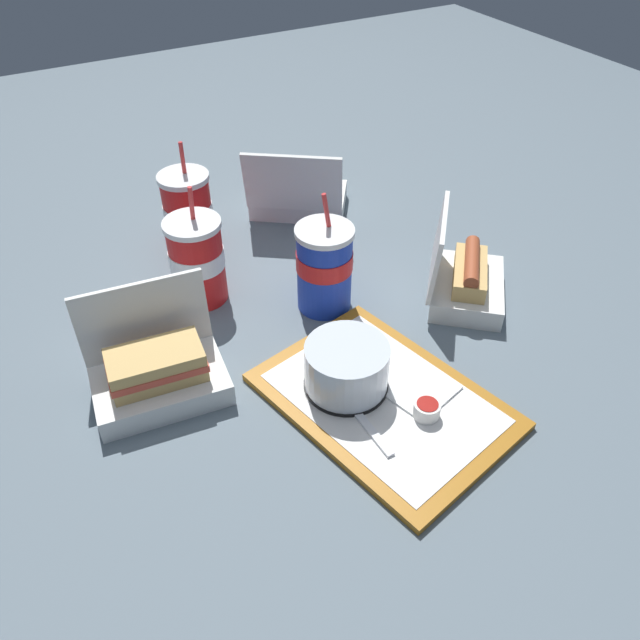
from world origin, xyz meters
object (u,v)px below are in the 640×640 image
clamshell_sandwich_center (158,372)px  soda_cup_front (197,260)px  clamshell_hotdog_front (464,279)px  cake_container (346,368)px  clamshell_hotdog_left (298,194)px  soda_cup_right (324,267)px  ketchup_cup (427,409)px  food_tray (383,400)px  soda_cup_back (189,214)px  plastic_fork (370,429)px

clamshell_sandwich_center → soda_cup_front: soda_cup_front is taller
clamshell_hotdog_front → soda_cup_front: (0.23, 0.42, 0.04)m
cake_container → clamshell_hotdog_left: (0.53, -0.19, -0.01)m
cake_container → soda_cup_right: (0.21, -0.08, 0.03)m
ketchup_cup → clamshell_sandwich_center: 0.41m
clamshell_sandwich_center → soda_cup_front: 0.25m
food_tray → soda_cup_back: (0.54, 0.11, 0.08)m
cake_container → soda_cup_front: (0.34, 0.11, 0.03)m
food_tray → clamshell_hotdog_front: clamshell_hotdog_front is taller
clamshell_hotdog_front → soda_cup_front: soda_cup_front is taller
clamshell_hotdog_front → food_tray: bearing=118.9°
clamshell_hotdog_left → soda_cup_right: size_ratio=1.20×
ketchup_cup → soda_cup_front: soda_cup_front is taller
cake_container → soda_cup_right: soda_cup_right is taller
soda_cup_front → soda_cup_right: same height
plastic_fork → soda_cup_back: size_ratio=0.48×
ketchup_cup → clamshell_hotdog_front: size_ratio=0.18×
clamshell_hotdog_front → soda_cup_back: bearing=44.6°
food_tray → clamshell_sandwich_center: bearing=56.9°
clamshell_hotdog_left → soda_cup_back: (-0.04, 0.26, 0.05)m
soda_cup_right → plastic_fork: bearing=162.7°
cake_container → clamshell_sandwich_center: (0.14, 0.25, -0.01)m
clamshell_hotdog_left → clamshell_hotdog_front: size_ratio=1.19×
clamshell_hotdog_front → soda_cup_right: 0.26m
clamshell_sandwich_center → ketchup_cup: bearing=-127.5°
cake_container → soda_cup_right: bearing=-20.6°
plastic_fork → clamshell_hotdog_front: clamshell_hotdog_front is taller
clamshell_sandwich_center → soda_cup_back: 0.40m
ketchup_cup → soda_cup_front: size_ratio=0.18×
ketchup_cup → clamshell_sandwich_center: bearing=52.5°
ketchup_cup → clamshell_hotdog_left: 0.65m
cake_container → clamshell_hotdog_left: bearing=-20.1°
soda_cup_front → soda_cup_right: 0.23m
clamshell_hotdog_left → ketchup_cup: bearing=169.3°
clamshell_hotdog_front → soda_cup_back: (0.39, 0.38, 0.05)m
clamshell_hotdog_left → clamshell_hotdog_front: clamshell_hotdog_left is taller
plastic_fork → clamshell_sandwich_center: (0.23, 0.24, 0.03)m
plastic_fork → clamshell_sandwich_center: size_ratio=0.51×
soda_cup_front → clamshell_hotdog_left: bearing=-57.7°
clamshell_hotdog_front → soda_cup_front: 0.48m
soda_cup_back → clamshell_hotdog_front: bearing=-135.4°
food_tray → clamshell_hotdog_left: clamshell_hotdog_left is taller
cake_container → ketchup_cup: (-0.11, -0.07, -0.02)m
soda_cup_back → plastic_fork: bearing=-174.7°
clamshell_hotdog_front → soda_cup_front: bearing=60.9°
plastic_fork → soda_cup_back: 0.59m
clamshell_hotdog_left → clamshell_sandwich_center: clamshell_hotdog_left is taller
plastic_fork → soda_cup_back: soda_cup_back is taller
soda_cup_front → soda_cup_back: size_ratio=0.96×
plastic_fork → soda_cup_right: 0.32m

